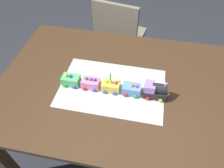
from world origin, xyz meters
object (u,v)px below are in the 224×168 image
at_px(cake_locomotive, 155,91).
at_px(cake_car_caboose_sky_blue, 132,89).
at_px(chair, 119,37).
at_px(birthday_candle, 110,77).
at_px(cake_car_gondola_mint_green, 71,80).
at_px(cake_car_hopper_lemon, 111,86).
at_px(dining_table, 115,95).
at_px(cake_car_flatbed_bubblegum, 91,83).

distance_m(cake_locomotive, cake_car_caboose_sky_blue, 0.13).
relative_size(chair, cake_locomotive, 6.14).
bearing_deg(birthday_candle, chair, -83.52).
distance_m(cake_car_gondola_mint_green, birthday_candle, 0.25).
xyz_separation_m(chair, birthday_candle, (-0.10, 0.89, 0.37)).
bearing_deg(chair, cake_car_caboose_sky_blue, 114.80).
bearing_deg(cake_car_hopper_lemon, dining_table, -106.10).
distance_m(chair, cake_car_gondola_mint_green, 0.95).
bearing_deg(cake_car_caboose_sky_blue, cake_car_flatbed_bubblegum, 0.00).
bearing_deg(birthday_candle, dining_table, -108.50).
xyz_separation_m(chair, cake_car_caboose_sky_blue, (-0.22, 0.89, 0.30)).
height_order(cake_locomotive, cake_car_gondola_mint_green, cake_locomotive).
bearing_deg(cake_locomotive, dining_table, -13.73).
bearing_deg(cake_car_hopper_lemon, cake_car_flatbed_bubblegum, 0.00).
xyz_separation_m(dining_table, cake_car_flatbed_bubblegum, (0.13, 0.06, 0.14)).
distance_m(cake_locomotive, birthday_candle, 0.26).
xyz_separation_m(cake_car_flatbed_bubblegum, cake_car_gondola_mint_green, (0.12, -0.00, -0.00)).
relative_size(cake_car_hopper_lemon, birthday_candle, 1.57).
xyz_separation_m(cake_car_caboose_sky_blue, cake_car_gondola_mint_green, (0.36, 0.00, 0.00)).
bearing_deg(cake_car_gondola_mint_green, cake_car_caboose_sky_blue, 180.00).
bearing_deg(cake_car_flatbed_bubblegum, dining_table, -157.23).
height_order(dining_table, cake_car_caboose_sky_blue, cake_car_caboose_sky_blue).
bearing_deg(cake_locomotive, cake_car_hopper_lemon, 0.00).
xyz_separation_m(cake_car_caboose_sky_blue, cake_car_flatbed_bubblegum, (0.24, 0.00, 0.00)).
relative_size(cake_locomotive, cake_car_caboose_sky_blue, 1.40).
height_order(dining_table, chair, chair).
bearing_deg(chair, birthday_candle, 107.27).
distance_m(cake_car_caboose_sky_blue, cake_car_hopper_lemon, 0.12).
xyz_separation_m(cake_car_hopper_lemon, birthday_candle, (0.00, -0.00, 0.07)).
bearing_deg(chair, cake_locomotive, 122.29).
bearing_deg(dining_table, chair, -81.81).
height_order(chair, birthday_candle, birthday_candle).
xyz_separation_m(cake_locomotive, cake_car_hopper_lemon, (0.25, 0.00, -0.02)).
xyz_separation_m(cake_car_hopper_lemon, cake_car_flatbed_bubblegum, (0.12, 0.00, 0.00)).
xyz_separation_m(cake_car_gondola_mint_green, birthday_candle, (-0.23, -0.00, 0.07)).
bearing_deg(cake_car_flatbed_bubblegum, birthday_candle, -180.00).
bearing_deg(cake_car_gondola_mint_green, dining_table, -167.43).
bearing_deg(cake_car_hopper_lemon, cake_car_gondola_mint_green, -0.00).
height_order(cake_locomotive, cake_car_flatbed_bubblegum, cake_locomotive).
relative_size(dining_table, birthday_candle, 21.93).
bearing_deg(cake_car_flatbed_bubblegum, cake_car_caboose_sky_blue, -180.00).
distance_m(cake_car_caboose_sky_blue, cake_car_gondola_mint_green, 0.36).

